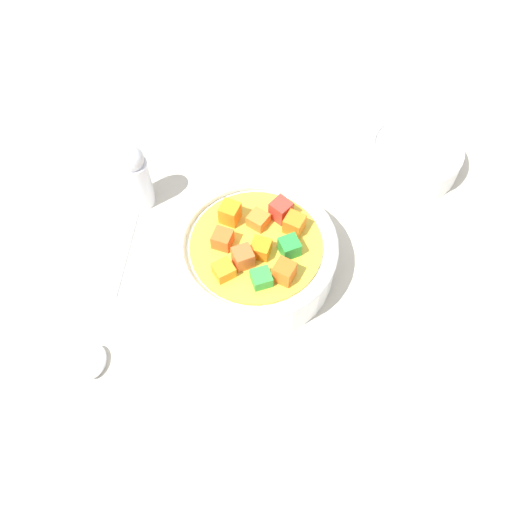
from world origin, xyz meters
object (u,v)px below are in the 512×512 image
soup_bowl_main (256,254)px  pepper_shaker (135,177)px  spoon (111,299)px  side_bowl_small (413,155)px

soup_bowl_main → pepper_shaker: 15.36cm
soup_bowl_main → spoon: 14.89cm
soup_bowl_main → spoon: size_ratio=0.83×
spoon → soup_bowl_main: bearing=110.8°
soup_bowl_main → spoon: soup_bowl_main is taller
soup_bowl_main → pepper_shaker: pepper_shaker is taller
spoon → side_bowl_small: 36.20cm
spoon → side_bowl_small: side_bowl_small is taller
soup_bowl_main → side_bowl_small: soup_bowl_main is taller
spoon → pepper_shaker: pepper_shaker is taller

